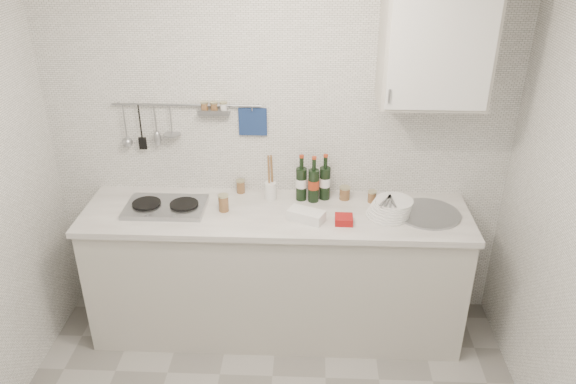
# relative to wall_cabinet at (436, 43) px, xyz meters

# --- Properties ---
(back_wall) EXTENTS (3.00, 0.02, 2.50)m
(back_wall) POSITION_rel_wall_cabinet_xyz_m (-0.90, 0.18, -0.70)
(back_wall) COLOR silver
(back_wall) RESTS_ON floor
(counter) EXTENTS (2.44, 0.64, 0.96)m
(counter) POSITION_rel_wall_cabinet_xyz_m (-0.89, -0.12, -1.52)
(counter) COLOR #B8B4AA
(counter) RESTS_ON floor
(wall_rail) EXTENTS (0.98, 0.09, 0.34)m
(wall_rail) POSITION_rel_wall_cabinet_xyz_m (-1.50, 0.15, -0.52)
(wall_rail) COLOR #93969B
(wall_rail) RESTS_ON back_wall
(wall_cabinet) EXTENTS (0.60, 0.38, 0.70)m
(wall_cabinet) POSITION_rel_wall_cabinet_xyz_m (0.00, 0.00, 0.00)
(wall_cabinet) COLOR #B8B4AA
(wall_cabinet) RESTS_ON back_wall
(plate_stack_hob) EXTENTS (0.31, 0.31, 0.02)m
(plate_stack_hob) POSITION_rel_wall_cabinet_xyz_m (-1.65, -0.10, -1.02)
(plate_stack_hob) COLOR #435699
(plate_stack_hob) RESTS_ON counter
(plate_stack_sink) EXTENTS (0.29, 0.28, 0.11)m
(plate_stack_sink) POSITION_rel_wall_cabinet_xyz_m (-0.19, -0.13, -0.98)
(plate_stack_sink) COLOR white
(plate_stack_sink) RESTS_ON counter
(wine_bottles) EXTENTS (0.23, 0.11, 0.31)m
(wine_bottles) POSITION_rel_wall_cabinet_xyz_m (-0.67, 0.05, -0.87)
(wine_bottles) COLOR black
(wine_bottles) RESTS_ON counter
(butter_dish) EXTENTS (0.24, 0.19, 0.07)m
(butter_dish) POSITION_rel_wall_cabinet_xyz_m (-0.71, -0.22, -1.00)
(butter_dish) COLOR white
(butter_dish) RESTS_ON counter
(strawberry_punnet) EXTENTS (0.11, 0.11, 0.04)m
(strawberry_punnet) POSITION_rel_wall_cabinet_xyz_m (-0.48, -0.25, -1.01)
(strawberry_punnet) COLOR #A91312
(strawberry_punnet) RESTS_ON counter
(utensil_crock) EXTENTS (0.08, 0.08, 0.32)m
(utensil_crock) POSITION_rel_wall_cabinet_xyz_m (-0.94, 0.05, -0.96)
(utensil_crock) COLOR white
(utensil_crock) RESTS_ON counter
(jar_a) EXTENTS (0.06, 0.06, 0.09)m
(jar_a) POSITION_rel_wall_cabinet_xyz_m (-1.15, 0.13, -0.98)
(jar_a) COLOR brown
(jar_a) RESTS_ON counter
(jar_b) EXTENTS (0.07, 0.07, 0.09)m
(jar_b) POSITION_rel_wall_cabinet_xyz_m (-0.46, 0.07, -0.99)
(jar_b) COLOR brown
(jar_b) RESTS_ON counter
(jar_c) EXTENTS (0.06, 0.06, 0.08)m
(jar_c) POSITION_rel_wall_cabinet_xyz_m (-0.29, 0.03, -0.99)
(jar_c) COLOR brown
(jar_c) RESTS_ON counter
(jar_d) EXTENTS (0.07, 0.07, 0.11)m
(jar_d) POSITION_rel_wall_cabinet_xyz_m (-1.23, -0.13, -0.97)
(jar_d) COLOR brown
(jar_d) RESTS_ON counter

